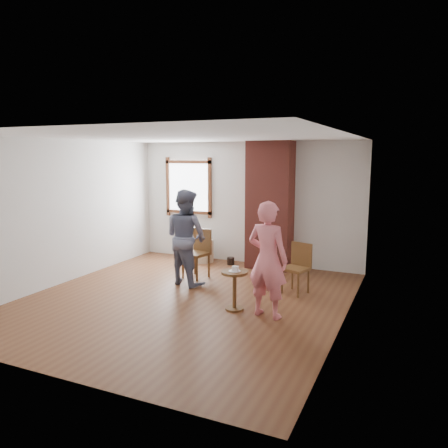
# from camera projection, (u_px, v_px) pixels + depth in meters

# --- Properties ---
(ground) EXTENTS (5.50, 5.50, 0.00)m
(ground) POSITION_uv_depth(u_px,v_px,m) (185.00, 300.00, 7.08)
(ground) COLOR brown
(ground) RESTS_ON ground
(room_shell) EXTENTS (5.04, 5.52, 2.62)m
(room_shell) POSITION_uv_depth(u_px,v_px,m) (198.00, 186.00, 7.36)
(room_shell) COLOR silver
(room_shell) RESTS_ON ground
(brick_chimney) EXTENTS (0.90, 0.50, 2.60)m
(brick_chimney) POSITION_uv_depth(u_px,v_px,m) (270.00, 206.00, 8.89)
(brick_chimney) COLOR brown
(brick_chimney) RESTS_ON ground
(stoneware_crock) EXTENTS (0.40, 0.40, 0.50)m
(stoneware_crock) POSITION_uv_depth(u_px,v_px,m) (205.00, 251.00, 9.54)
(stoneware_crock) COLOR #C8AD90
(stoneware_crock) RESTS_ON ground
(dark_pot) EXTENTS (0.16, 0.16, 0.16)m
(dark_pot) POSITION_uv_depth(u_px,v_px,m) (231.00, 261.00, 9.32)
(dark_pot) COLOR black
(dark_pot) RESTS_ON ground
(dining_chair_left) EXTENTS (0.52, 0.52, 0.93)m
(dining_chair_left) POSITION_uv_depth(u_px,v_px,m) (198.00, 250.00, 8.34)
(dining_chair_left) COLOR brown
(dining_chair_left) RESTS_ON ground
(dining_chair_right) EXTENTS (0.50, 0.50, 0.85)m
(dining_chair_right) POSITION_uv_depth(u_px,v_px,m) (298.00, 265.00, 7.39)
(dining_chair_right) COLOR brown
(dining_chair_right) RESTS_ON ground
(side_table) EXTENTS (0.40, 0.40, 0.60)m
(side_table) POSITION_uv_depth(u_px,v_px,m) (235.00, 284.00, 6.57)
(side_table) COLOR brown
(side_table) RESTS_ON ground
(cake_plate) EXTENTS (0.18, 0.18, 0.01)m
(cake_plate) POSITION_uv_depth(u_px,v_px,m) (235.00, 271.00, 6.53)
(cake_plate) COLOR white
(cake_plate) RESTS_ON side_table
(cake_slice) EXTENTS (0.08, 0.07, 0.06)m
(cake_slice) POSITION_uv_depth(u_px,v_px,m) (235.00, 269.00, 6.52)
(cake_slice) COLOR white
(cake_slice) RESTS_ON cake_plate
(man) EXTENTS (0.99, 0.87, 1.72)m
(man) POSITION_uv_depth(u_px,v_px,m) (186.00, 237.00, 7.84)
(man) COLOR #161C3E
(man) RESTS_ON ground
(person_pink) EXTENTS (0.68, 0.50, 1.69)m
(person_pink) POSITION_uv_depth(u_px,v_px,m) (268.00, 260.00, 6.23)
(person_pink) COLOR #EC7680
(person_pink) RESTS_ON ground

